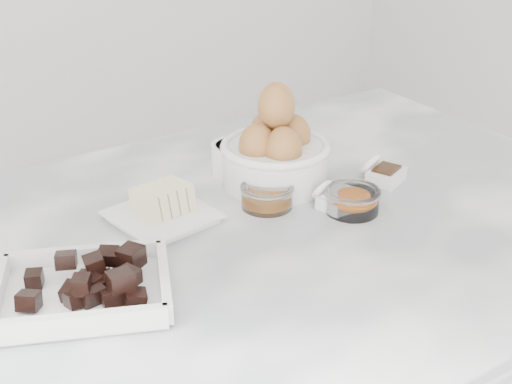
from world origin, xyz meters
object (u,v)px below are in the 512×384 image
Objects in this scene: egg_bowl at (275,152)px; zest_bowl at (352,199)px; honey_bowl at (267,195)px; chocolate_dish at (82,286)px; salt_spoon at (333,198)px; sugar_ramekin at (237,157)px; butter_plate at (160,209)px; vanilla_spoon at (382,172)px.

egg_bowl reaches higher than zest_bowl.
honey_bowl is at bearing -132.70° from egg_bowl.
chocolate_dish is 3.37× the size of salt_spoon.
sugar_ramekin is 0.49× the size of egg_bowl.
zest_bowl is 1.13× the size of salt_spoon.
honey_bowl is at bearing 15.25° from chocolate_dish.
zest_bowl is at bearing -26.14° from butter_plate.
chocolate_dish is 2.97× the size of vanilla_spoon.
butter_plate is 0.38m from vanilla_spoon.
butter_plate is 0.29m from zest_bowl.
chocolate_dish is at bearing -179.22° from zest_bowl.
egg_bowl is (0.22, 0.02, 0.03)m from butter_plate.
sugar_ramekin is at bearing 114.15° from egg_bowl.
butter_plate is at bearing 169.53° from vanilla_spoon.
egg_bowl is at bearing 5.02° from butter_plate.
salt_spoon is (0.25, -0.10, -0.01)m from butter_plate.
zest_bowl is 0.99× the size of vanilla_spoon.
salt_spoon is at bearing -76.04° from egg_bowl.
butter_plate is at bearing 164.86° from honey_bowl.
sugar_ramekin reaches higher than zest_bowl.
chocolate_dish is at bearing -173.23° from vanilla_spoon.
butter_plate is 0.17m from honey_bowl.
salt_spoon is (-0.01, 0.03, -0.01)m from zest_bowl.
egg_bowl is at bearing 21.47° from chocolate_dish.
sugar_ramekin is 0.24m from vanilla_spoon.
honey_bowl is 0.13m from zest_bowl.
egg_bowl is at bearing 103.96° from salt_spoon.
egg_bowl reaches higher than chocolate_dish.
vanilla_spoon is (0.11, 0.06, -0.01)m from zest_bowl.
honey_bowl is 0.98× the size of zest_bowl.
butter_plate is at bearing 153.86° from zest_bowl.
butter_plate is 1.85× the size of honey_bowl.
chocolate_dish is 3.07× the size of honey_bowl.
egg_bowl is 2.14× the size of honey_bowl.
zest_bowl is at bearing -152.57° from vanilla_spoon.
sugar_ramekin reaches higher than salt_spoon.
salt_spoon is at bearing 4.94° from chocolate_dish.
salt_spoon is (-0.13, -0.03, -0.00)m from vanilla_spoon.
butter_plate reaches higher than honey_bowl.
chocolate_dish is 0.22m from butter_plate.
honey_bowl is at bearing 148.06° from salt_spoon.
salt_spoon is at bearing -21.52° from butter_plate.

